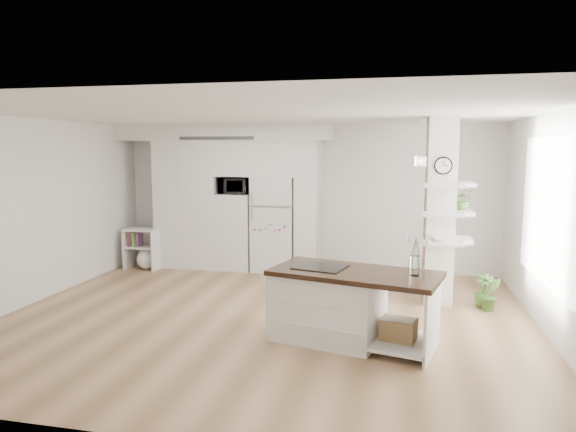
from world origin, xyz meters
name	(u,v)px	position (x,y,z in m)	size (l,w,h in m)	color
floor	(265,318)	(0.00, 0.00, 0.00)	(7.00, 6.00, 0.01)	tan
room	(264,180)	(0.00, 0.00, 1.86)	(7.04, 6.04, 2.72)	white
cabinet_wall	(227,189)	(-1.45, 2.67, 1.51)	(4.00, 0.71, 2.70)	white
refrigerator	(275,224)	(-0.53, 2.68, 0.88)	(0.78, 0.69, 1.75)	silver
column	(446,212)	(2.38, 1.13, 1.35)	(0.69, 0.90, 2.70)	silver
window	(547,211)	(3.48, 0.30, 1.50)	(2.40, 2.40, 0.00)	white
pendant_light	(399,159)	(1.70, 0.15, 2.12)	(0.12, 0.12, 0.10)	white
kitchen_island	(337,303)	(1.04, -0.58, 0.45)	(2.06, 1.33, 1.43)	white
bookshelf	(144,252)	(-2.97, 2.27, 0.33)	(0.66, 0.41, 0.76)	white
floor_plant_a	(491,294)	(3.00, 0.97, 0.24)	(0.27, 0.21, 0.48)	#426F2C
floor_plant_b	(484,291)	(2.93, 1.11, 0.24)	(0.27, 0.27, 0.48)	#426F2C
microwave	(235,186)	(-1.27, 2.62, 1.57)	(0.54, 0.37, 0.30)	#2D2D2D
shelf_plant	(464,200)	(2.63, 1.30, 1.52)	(0.27, 0.23, 0.30)	#426F2C
decor_bowl	(441,239)	(2.30, 0.90, 1.00)	(0.22, 0.22, 0.05)	white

